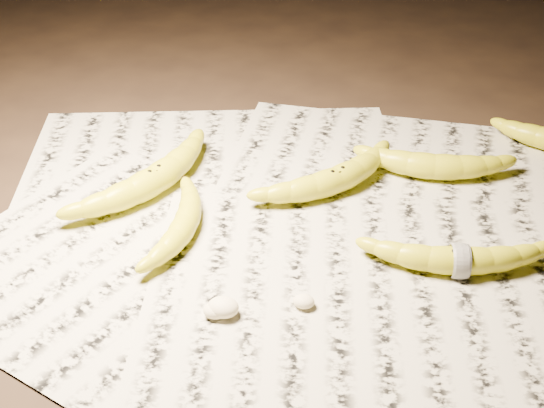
% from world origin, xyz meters
% --- Properties ---
extents(ground, '(3.00, 3.00, 0.00)m').
position_xyz_m(ground, '(0.00, 0.00, 0.00)').
color(ground, black).
rests_on(ground, ground).
extents(newspaper_patch, '(0.90, 0.70, 0.01)m').
position_xyz_m(newspaper_patch, '(0.01, 0.03, 0.00)').
color(newspaper_patch, '#BCB8A1').
rests_on(newspaper_patch, ground).
extents(banana_left_a, '(0.16, 0.24, 0.04)m').
position_xyz_m(banana_left_a, '(-0.19, 0.06, 0.03)').
color(banana_left_a, yellow).
rests_on(banana_left_a, newspaper_patch).
extents(banana_left_b, '(0.05, 0.17, 0.03)m').
position_xyz_m(banana_left_b, '(-0.12, -0.03, 0.02)').
color(banana_left_b, yellow).
rests_on(banana_left_b, newspaper_patch).
extents(banana_center, '(0.19, 0.19, 0.04)m').
position_xyz_m(banana_center, '(0.06, 0.11, 0.03)').
color(banana_center, yellow).
rests_on(banana_center, newspaper_patch).
extents(banana_taped, '(0.22, 0.09, 0.04)m').
position_xyz_m(banana_taped, '(0.23, -0.03, 0.03)').
color(banana_taped, yellow).
rests_on(banana_taped, newspaper_patch).
extents(banana_upper_a, '(0.20, 0.07, 0.04)m').
position_xyz_m(banana_upper_a, '(0.19, 0.18, 0.03)').
color(banana_upper_a, yellow).
rests_on(banana_upper_a, newspaper_patch).
extents(measuring_tape, '(0.01, 0.04, 0.04)m').
position_xyz_m(measuring_tape, '(0.23, -0.03, 0.03)').
color(measuring_tape, white).
rests_on(measuring_tape, newspaper_patch).
extents(flesh_chunk_a, '(0.04, 0.03, 0.02)m').
position_xyz_m(flesh_chunk_a, '(-0.03, -0.16, 0.02)').
color(flesh_chunk_a, '#F8EDC0').
rests_on(flesh_chunk_a, newspaper_patch).
extents(flesh_chunk_b, '(0.03, 0.02, 0.02)m').
position_xyz_m(flesh_chunk_b, '(-0.04, -0.16, 0.02)').
color(flesh_chunk_b, '#F8EDC0').
rests_on(flesh_chunk_b, newspaper_patch).
extents(flesh_chunk_c, '(0.02, 0.02, 0.01)m').
position_xyz_m(flesh_chunk_c, '(0.05, -0.13, 0.02)').
color(flesh_chunk_c, '#F8EDC0').
rests_on(flesh_chunk_c, newspaper_patch).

